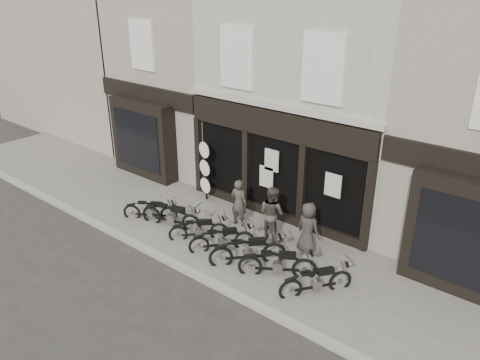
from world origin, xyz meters
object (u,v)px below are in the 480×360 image
Objects in this scene: motorcycle_6 at (317,283)px; man_left at (239,203)px; motorcycle_0 at (151,212)px; motorcycle_1 at (172,218)px; motorcycle_2 at (199,231)px; man_centre at (272,213)px; motorcycle_3 at (223,241)px; motorcycle_4 at (249,253)px; motorcycle_5 at (278,266)px; advert_sign_post at (205,173)px; man_right at (308,228)px.

man_left is at bearing 103.98° from motorcycle_6.
motorcycle_1 reaches higher than motorcycle_0.
man_centre is (1.80, 1.43, 0.66)m from motorcycle_2.
motorcycle_3 is 0.94× the size of motorcycle_4.
motorcycle_5 is at bearing -31.99° from motorcycle_0.
man_centre is at bearing -11.25° from motorcycle_0.
motorcycle_2 is 2.96m from advert_sign_post.
motorcycle_6 is at bearing -52.32° from motorcycle_3.
man_left is 0.91× the size of man_centre.
motorcycle_3 is (1.01, -0.03, 0.03)m from motorcycle_2.
motorcycle_4 is at bearing 147.80° from motorcycle_5.
motorcycle_5 is 0.78× the size of advert_sign_post.
man_left is 2.33m from advert_sign_post.
motorcycle_0 reaches higher than motorcycle_2.
man_right is at bearing -14.95° from motorcycle_3.
motorcycle_1 reaches higher than motorcycle_5.
advert_sign_post reaches higher than motorcycle_4.
motorcycle_0 is 4.29m from motorcycle_4.
motorcycle_2 is 2.09m from motorcycle_4.
motorcycle_5 is (2.10, -0.05, 0.03)m from motorcycle_3.
motorcycle_6 is at bearing -33.59° from motorcycle_5.
motorcycle_0 is 2.51m from advert_sign_post.
advert_sign_post is (-2.19, 0.74, 0.27)m from man_left.
motorcycle_0 is 5.54m from man_right.
motorcycle_0 is 0.99× the size of motorcycle_3.
man_centre is (3.05, 1.44, 0.60)m from motorcycle_1.
man_centre reaches higher than man_right.
motorcycle_4 is 0.75× the size of advert_sign_post.
man_centre is (4.00, 1.53, 0.66)m from motorcycle_0.
motorcycle_5 is 1.08× the size of man_centre.
motorcycle_3 is at bearing -28.12° from advert_sign_post.
motorcycle_3 is 1.78m from man_centre.
man_centre reaches higher than motorcycle_5.
motorcycle_6 is at bearing -16.79° from motorcycle_1.
motorcycle_0 is 0.79× the size of motorcycle_1.
motorcycle_6 is (4.35, -0.07, 0.03)m from motorcycle_2.
man_right is (4.32, 1.52, 0.50)m from motorcycle_1.
motorcycle_5 is 1.66m from man_right.
motorcycle_1 is 4.37m from motorcycle_5.
motorcycle_0 is 0.95× the size of motorcycle_6.
man_centre reaches higher than motorcycle_1.
motorcycle_6 is (2.26, 0.04, -0.04)m from motorcycle_4.
man_left is 0.66× the size of advert_sign_post.
man_left is at bearing 25.50° from motorcycle_1.
motorcycle_5 is at bearing 139.71° from man_centre.
motorcycle_6 is at bearing 158.15° from man_centre.
motorcycle_5 reaches higher than motorcycle_6.
motorcycle_2 is 0.94× the size of man_left.
motorcycle_2 is at bearing 47.13° from man_centre.
man_right is (1.27, 0.07, -0.10)m from man_centre.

